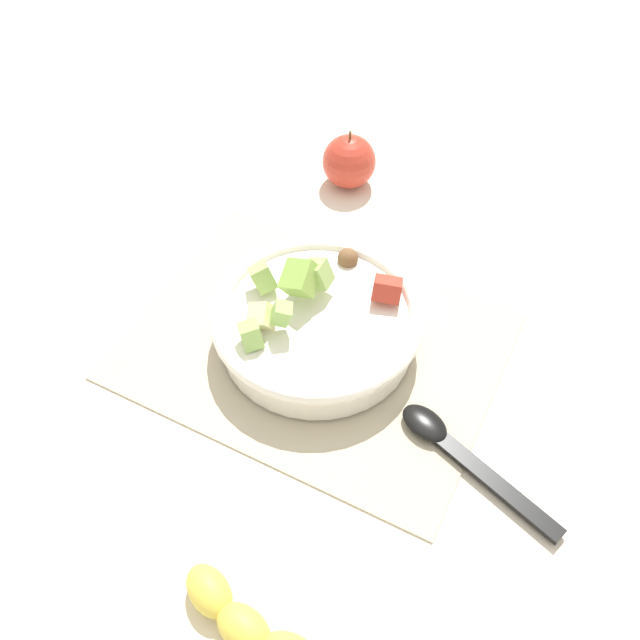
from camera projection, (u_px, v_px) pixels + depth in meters
The scene contains 6 objects.
ground_plane at pixel (314, 346), 0.82m from camera, with size 2.40×2.40×0.00m, color silver.
placemat at pixel (314, 345), 0.82m from camera, with size 0.43×0.33×0.01m, color #BCB299.
salad_bowl at pixel (320, 322), 0.79m from camera, with size 0.25×0.25×0.11m.
serving_spoon at pixel (453, 447), 0.72m from camera, with size 0.20×0.09×0.01m.
whole_apple at pixel (349, 162), 0.99m from camera, with size 0.08×0.08×0.09m.
banana_whole at pixel (247, 624), 0.60m from camera, with size 0.15×0.06×0.04m.
Camera 1 is at (0.23, -0.44, 0.65)m, focal length 37.82 mm.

